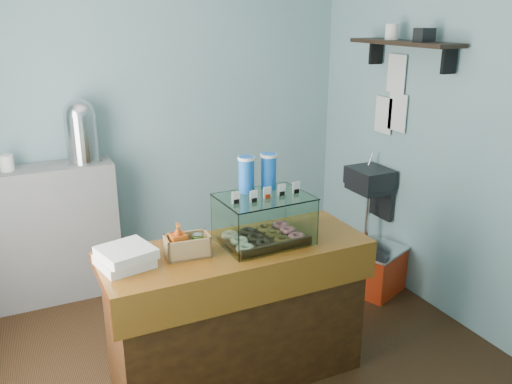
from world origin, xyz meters
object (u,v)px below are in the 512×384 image
display_case (262,213)px  counter (237,313)px  red_cooler (378,270)px  coffee_urn (81,129)px

display_case → counter: bearing=-172.1°
display_case → red_cooler: (1.31, 0.47, -0.88)m
counter → red_cooler: bearing=18.6°
coffee_urn → red_cooler: coffee_urn is taller
counter → display_case: (0.19, 0.03, 0.61)m
display_case → red_cooler: 1.64m
coffee_urn → counter: bearing=-69.1°
coffee_urn → red_cooler: (2.09, -1.07, -1.17)m
counter → red_cooler: 1.60m
red_cooler → display_case: bearing=177.6°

